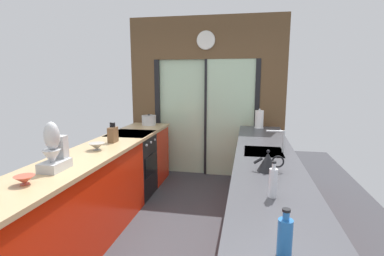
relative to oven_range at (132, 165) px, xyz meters
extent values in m
cube|color=#38383D|center=(0.91, -0.65, -0.47)|extent=(5.04, 7.60, 0.02)
cube|color=brown|center=(0.91, 1.15, 1.89)|extent=(2.64, 0.08, 0.70)
cube|color=#B2D1AD|center=(0.49, 1.17, 0.54)|extent=(0.80, 0.02, 2.00)
cube|color=#B2D1AD|center=(1.33, 1.13, 0.54)|extent=(0.80, 0.02, 2.00)
cube|color=black|center=(0.05, 1.15, 0.54)|extent=(0.08, 0.10, 2.00)
cube|color=black|center=(1.77, 1.15, 0.54)|extent=(0.08, 0.10, 2.00)
cube|color=black|center=(0.91, 1.15, 0.54)|extent=(0.04, 0.10, 2.00)
cube|color=brown|center=(-0.20, 1.15, 0.54)|extent=(0.42, 0.08, 2.00)
cube|color=brown|center=(2.02, 1.15, 0.54)|extent=(0.42, 0.08, 2.00)
cylinder|color=white|center=(0.91, 1.09, 1.84)|extent=(0.29, 0.03, 0.29)
torus|color=beige|center=(0.91, 1.09, 1.84)|extent=(0.31, 0.02, 0.31)
cube|color=red|center=(0.00, -1.57, -0.02)|extent=(0.58, 2.55, 0.88)
cube|color=red|center=(0.00, 0.63, -0.02)|extent=(0.58, 0.65, 0.88)
cube|color=tan|center=(0.00, -0.95, 0.44)|extent=(0.62, 3.80, 0.04)
cube|color=red|center=(1.82, -0.95, -0.02)|extent=(0.58, 3.80, 0.88)
cube|color=#3D3D42|center=(1.82, -0.95, 0.44)|extent=(0.62, 3.80, 0.04)
cube|color=#B7BABC|center=(1.80, -0.70, 0.44)|extent=(0.40, 0.48, 0.05)
cylinder|color=#B7BABC|center=(2.00, -0.70, 0.58)|extent=(0.02, 0.02, 0.23)
cylinder|color=#B7BABC|center=(1.91, -0.70, 0.69)|extent=(0.18, 0.02, 0.02)
cube|color=black|center=(0.00, 0.00, -0.02)|extent=(0.58, 0.60, 0.88)
cube|color=black|center=(0.29, 0.00, 0.02)|extent=(0.01, 0.48, 0.28)
cube|color=black|center=(0.00, 0.00, 0.45)|extent=(0.58, 0.60, 0.03)
cylinder|color=#B7BABC|center=(0.30, -0.18, 0.34)|extent=(0.02, 0.04, 0.04)
cylinder|color=#B7BABC|center=(0.30, 0.00, 0.34)|extent=(0.02, 0.04, 0.04)
cylinder|color=#B7BABC|center=(0.30, 0.18, 0.34)|extent=(0.02, 0.04, 0.04)
cylinder|color=#BC4C38|center=(0.02, -2.04, 0.47)|extent=(0.07, 0.07, 0.01)
cone|color=#BC4C38|center=(0.02, -2.04, 0.50)|extent=(0.15, 0.15, 0.06)
cylinder|color=gray|center=(0.02, -0.98, 0.47)|extent=(0.08, 0.08, 0.01)
cone|color=gray|center=(0.02, -0.98, 0.51)|extent=(0.17, 0.17, 0.07)
cube|color=brown|center=(0.02, -0.59, 0.56)|extent=(0.08, 0.14, 0.18)
cylinder|color=black|center=(-0.01, -0.59, 0.67)|extent=(0.02, 0.02, 0.07)
cylinder|color=black|center=(0.01, -0.59, 0.67)|extent=(0.02, 0.02, 0.07)
cylinder|color=black|center=(0.03, -0.59, 0.67)|extent=(0.02, 0.02, 0.06)
cylinder|color=black|center=(0.05, -0.59, 0.67)|extent=(0.02, 0.02, 0.07)
cube|color=#B7BABC|center=(0.02, -1.69, 0.50)|extent=(0.17, 0.26, 0.08)
cube|color=#B7BABC|center=(0.02, -1.59, 0.64)|extent=(0.10, 0.08, 0.20)
ellipsoid|color=#B7BABC|center=(0.02, -1.70, 0.76)|extent=(0.13, 0.12, 0.24)
cone|color=#B7BABC|center=(0.02, -1.72, 0.58)|extent=(0.15, 0.15, 0.13)
cylinder|color=#B7BABC|center=(0.02, 0.74, 0.54)|extent=(0.23, 0.23, 0.15)
cylinder|color=#B7BABC|center=(0.02, 0.74, 0.62)|extent=(0.24, 0.24, 0.01)
sphere|color=black|center=(0.02, 0.74, 0.63)|extent=(0.03, 0.03, 0.03)
cone|color=black|center=(1.80, -1.38, 0.54)|extent=(0.17, 0.17, 0.16)
sphere|color=black|center=(1.80, -1.38, 0.64)|extent=(0.03, 0.03, 0.03)
cylinder|color=black|center=(1.72, -1.38, 0.55)|extent=(0.08, 0.02, 0.07)
torus|color=black|center=(1.88, -1.38, 0.55)|extent=(0.10, 0.01, 0.10)
cylinder|color=#286BB7|center=(1.80, -2.59, 0.55)|extent=(0.07, 0.07, 0.17)
cylinder|color=#286BB7|center=(1.80, -2.59, 0.66)|extent=(0.03, 0.03, 0.04)
cylinder|color=black|center=(1.80, -2.59, 0.68)|extent=(0.04, 0.04, 0.01)
cylinder|color=silver|center=(1.80, -1.93, 0.56)|extent=(0.06, 0.06, 0.19)
cylinder|color=silver|center=(1.80, -1.93, 0.68)|extent=(0.02, 0.02, 0.04)
cylinder|color=black|center=(1.80, -1.93, 0.70)|extent=(0.03, 0.03, 0.01)
cylinder|color=#B7BABC|center=(1.80, 0.77, 0.47)|extent=(0.15, 0.15, 0.01)
cylinder|color=white|center=(1.80, 0.77, 0.61)|extent=(0.13, 0.13, 0.26)
sphere|color=#B7BABC|center=(1.80, 0.77, 0.76)|extent=(0.03, 0.03, 0.03)
camera|label=1|loc=(1.62, -3.83, 1.25)|focal=27.36mm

